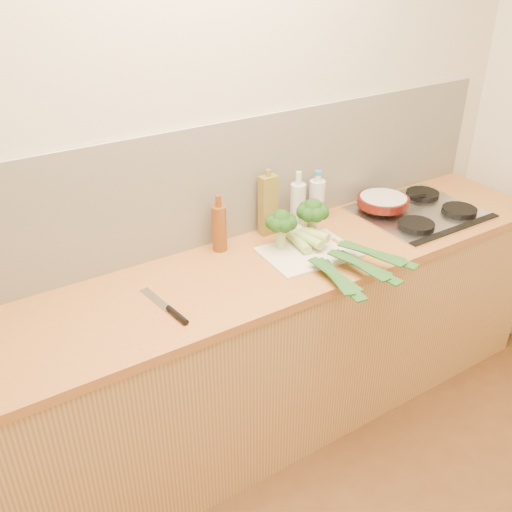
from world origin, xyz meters
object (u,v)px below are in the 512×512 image
Objects in this scene: gas_hob at (420,211)px; chefs_knife at (172,311)px; chopping_board at (308,252)px; skillet at (384,201)px.

gas_hob is 1.89× the size of chefs_knife.
gas_hob is 1.41m from chefs_knife.
skillet is (0.57, 0.14, 0.05)m from chopping_board.
gas_hob is at bearing -2.46° from chefs_knife.
skillet reaches higher than chefs_knife.
chefs_knife is 0.83× the size of skillet.
gas_hob is 0.19m from skillet.
skillet is at bearing 140.30° from gas_hob.
gas_hob is 0.71m from chopping_board.
skillet reaches higher than chopping_board.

